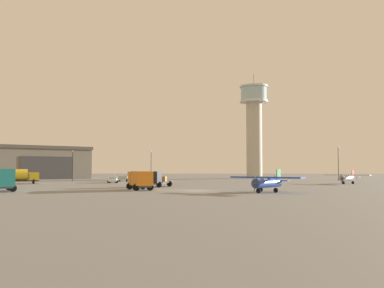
{
  "coord_description": "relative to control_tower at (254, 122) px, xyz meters",
  "views": [
    {
      "loc": [
        1.75,
        -60.5,
        3.2
      ],
      "look_at": [
        -1.47,
        27.12,
        8.36
      ],
      "focal_mm": 38.92,
      "sensor_mm": 36.0,
      "label": 1
    }
  ],
  "objects": [
    {
      "name": "control_tower",
      "position": [
        0.0,
        0.0,
        0.0
      ],
      "size": [
        9.18,
        9.18,
        34.26
      ],
      "color": "#B2AD9E",
      "rests_on": "ground_plane"
    },
    {
      "name": "car_white",
      "position": [
        -36.29,
        -43.39,
        -17.52
      ],
      "size": [
        2.68,
        4.7,
        1.37
      ],
      "rotation": [
        0.0,
        0.0,
        4.86
      ],
      "color": "white",
      "rests_on": "ground_plane"
    },
    {
      "name": "light_post_west",
      "position": [
        -50.18,
        -29.0,
        -13.47
      ],
      "size": [
        0.44,
        0.44,
        7.97
      ],
      "color": "#38383D",
      "rests_on": "ground_plane"
    },
    {
      "name": "hangar",
      "position": [
        -68.43,
        -6.33,
        -13.23
      ],
      "size": [
        34.19,
        32.34,
        10.02
      ],
      "rotation": [
        0.0,
        0.0,
        -0.93
      ],
      "color": "#6B665B",
      "rests_on": "ground_plane"
    },
    {
      "name": "airplane_silver",
      "position": [
        13.88,
        -47.83,
        -16.94
      ],
      "size": [
        8.31,
        7.45,
        2.82
      ],
      "rotation": [
        0.0,
        0.0,
        4.04
      ],
      "color": "#B7BABF",
      "rests_on": "ground_plane"
    },
    {
      "name": "truck_box_orange",
      "position": [
        -25.27,
        -74.03,
        -16.65
      ],
      "size": [
        4.71,
        6.88,
        2.78
      ],
      "rotation": [
        0.0,
        0.0,
        1.98
      ],
      "color": "#38383D",
      "rests_on": "ground_plane"
    },
    {
      "name": "ground_plane",
      "position": [
        -17.02,
        -75.12,
        -18.26
      ],
      "size": [
        400.0,
        400.0,
        0.0
      ],
      "primitive_type": "plane",
      "color": "slate"
    },
    {
      "name": "truck_fuel_tanker_yellow",
      "position": [
        -54.22,
        -50.16,
        -16.6
      ],
      "size": [
        7.2,
        5.26,
        3.04
      ],
      "rotation": [
        0.0,
        0.0,
        0.47
      ],
      "color": "#38383D",
      "rests_on": "ground_plane"
    },
    {
      "name": "car_silver",
      "position": [
        -35.64,
        -34.75,
        -17.52
      ],
      "size": [
        4.62,
        3.02,
        1.37
      ],
      "rotation": [
        0.0,
        0.0,
        2.83
      ],
      "color": "#B7BABF",
      "rests_on": "ground_plane"
    },
    {
      "name": "airplane_blue",
      "position": [
        -7.17,
        -79.2,
        -16.83
      ],
      "size": [
        9.33,
        7.99,
        3.07
      ],
      "rotation": [
        0.0,
        0.0,
        4.09
      ],
      "color": "#2847A8",
      "rests_on": "ground_plane"
    },
    {
      "name": "light_post_east",
      "position": [
        -30.6,
        -22.56,
        -13.46
      ],
      "size": [
        0.44,
        0.44,
        7.97
      ],
      "color": "#38383D",
      "rests_on": "ground_plane"
    },
    {
      "name": "truck_flatbed_black",
      "position": [
        -24.0,
        -64.03,
        -16.96
      ],
      "size": [
        4.5,
        6.26,
        2.7
      ],
      "rotation": [
        0.0,
        0.0,
        4.31
      ],
      "color": "#38383D",
      "rests_on": "ground_plane"
    },
    {
      "name": "truck_box_teal",
      "position": [
        -43.8,
        -78.49,
        -16.5
      ],
      "size": [
        5.33,
        6.39,
        3.15
      ],
      "rotation": [
        0.0,
        0.0,
        2.14
      ],
      "color": "#38383D",
      "rests_on": "ground_plane"
    },
    {
      "name": "light_post_north",
      "position": [
        19.54,
        -23.84,
        -12.82
      ],
      "size": [
        0.44,
        0.44,
        9.19
      ],
      "color": "#38383D",
      "rests_on": "ground_plane"
    }
  ]
}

